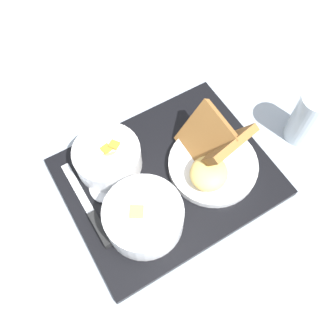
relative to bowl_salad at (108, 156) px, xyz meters
The scene contains 8 objects.
ground_plane 0.13m from the bowl_salad, 38.01° to the right, with size 4.00×4.00×0.00m, color #99A3AD.
serving_tray 0.12m from the bowl_salad, 38.01° to the right, with size 0.41×0.35×0.01m.
bowl_salad is the anchor object (origin of this frame).
bowl_soup 0.14m from the bowl_salad, 84.73° to the right, with size 0.14×0.14×0.06m.
plate_main 0.20m from the bowl_salad, 26.75° to the right, with size 0.17×0.18×0.10m.
knife 0.12m from the bowl_salad, 124.55° to the right, with size 0.04×0.19×0.02m.
spoon 0.09m from the bowl_salad, 117.80° to the right, with size 0.04×0.15×0.01m.
glass_water 0.40m from the bowl_salad, 14.25° to the right, with size 0.06×0.06×0.12m.
Camera 1 is at (-0.13, -0.27, 0.63)m, focal length 38.00 mm.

